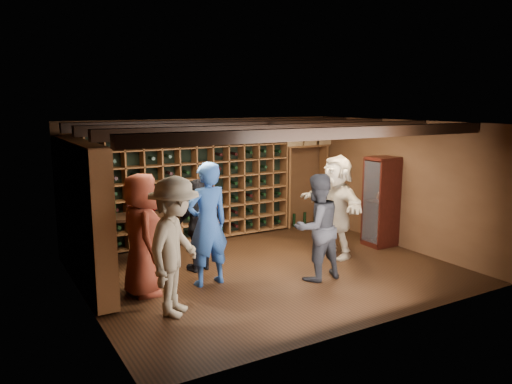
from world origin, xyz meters
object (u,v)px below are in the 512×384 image
guest_beige (336,206)px  guest_red_floral (142,235)px  man_grey_suit (317,227)px  tasting_table (131,222)px  guest_woman_black (200,225)px  display_cabinet (381,203)px  man_blue_shirt (207,224)px  guest_khaki (175,247)px

guest_beige → guest_red_floral: bearing=-86.3°
man_grey_suit → tasting_table: size_ratio=1.32×
guest_woman_black → guest_red_floral: bearing=16.4°
display_cabinet → man_grey_suit: size_ratio=1.01×
guest_woman_black → tasting_table: bearing=-51.9°
display_cabinet → guest_red_floral: (-4.89, -0.15, 0.06)m
tasting_table → guest_beige: bearing=-1.2°
guest_red_floral → tasting_table: guest_red_floral is taller
display_cabinet → man_blue_shirt: 3.89m
guest_red_floral → tasting_table: 1.44m
guest_khaki → tasting_table: size_ratio=1.44×
man_grey_suit → guest_red_floral: bearing=-18.5°
guest_red_floral → guest_beige: (3.68, 0.06, 0.03)m
man_blue_shirt → guest_beige: 2.68m
man_blue_shirt → tasting_table: (-0.76, 1.52, -0.19)m
guest_red_floral → tasting_table: size_ratio=1.40×
guest_red_floral → guest_khaki: (0.16, -0.92, 0.03)m
guest_khaki → guest_woman_black: bearing=8.6°
guest_red_floral → guest_woman_black: 1.31m
display_cabinet → guest_red_floral: size_ratio=0.96×
man_blue_shirt → guest_red_floral: 1.01m
display_cabinet → guest_red_floral: 4.89m
man_grey_suit → guest_woman_black: 1.97m
guest_red_floral → guest_beige: size_ratio=0.97×
man_grey_suit → guest_khaki: (-2.45, -0.15, 0.08)m
guest_woman_black → display_cabinet: bearing=164.1°
man_blue_shirt → man_grey_suit: size_ratio=1.13×
guest_khaki → guest_beige: guest_beige is taller
display_cabinet → guest_woman_black: bearing=173.6°
man_blue_shirt → guest_red_floral: (-1.01, 0.11, -0.06)m
guest_woman_black → guest_beige: bearing=159.0°
display_cabinet → man_grey_suit: (-2.27, -0.92, 0.01)m
tasting_table → man_grey_suit: bearing=-22.4°
man_grey_suit → man_blue_shirt: bearing=-24.5°
man_blue_shirt → guest_khaki: bearing=39.1°
man_blue_shirt → tasting_table: 1.71m
guest_red_floral → guest_beige: guest_beige is taller
man_grey_suit → guest_beige: 1.35m
man_blue_shirt → guest_red_floral: bearing=-11.0°
guest_khaki → guest_beige: 3.65m
guest_beige → guest_woman_black: bearing=-98.7°
man_grey_suit → guest_woman_black: (-1.45, 1.34, -0.07)m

